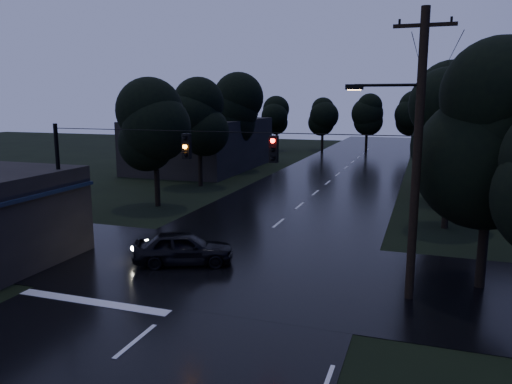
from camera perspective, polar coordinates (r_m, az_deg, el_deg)
The scene contains 15 objects.
main_road at distance 38.22m, azimuth 6.80°, elevation -0.12°, with size 12.00×120.00×0.02m, color black.
cross_street at distance 21.48m, azimuth -3.48°, elevation -8.56°, with size 60.00×9.00×0.02m, color black.
building_far_left at distance 51.77m, azimuth -6.12°, elevation 5.47°, with size 10.00×16.00×5.00m, color black.
utility_pole_main at distance 17.85m, azimuth 17.66°, elevation 4.36°, with size 3.50×0.30×10.00m.
utility_pole_far at distance 34.91m, azimuth 19.72°, elevation 4.76°, with size 2.00×0.30×7.50m.
anchor_pole_left at distance 23.76m, azimuth -21.50°, elevation 0.05°, with size 0.18×0.18×6.00m, color black.
span_signals at distance 19.24m, azimuth -3.25°, elevation 5.21°, with size 15.00×0.37×1.12m.
tree_corner_near at distance 19.91m, azimuth 25.44°, elevation 6.56°, with size 4.48×4.48×9.44m.
tree_left_a at distance 33.34m, azimuth -11.47°, elevation 7.27°, with size 3.92×3.92×8.26m.
tree_left_b at distance 40.68m, azimuth -6.50°, elevation 8.50°, with size 4.20×4.20×8.85m.
tree_left_c at distance 50.10m, azimuth -2.20°, elevation 9.36°, with size 4.48×4.48×9.44m.
tree_right_a at distance 28.82m, azimuth 21.45°, elevation 7.02°, with size 4.20×4.20×8.85m.
tree_right_b at distance 36.82m, azimuth 21.93°, elevation 8.19°, with size 4.48×4.48×9.44m.
tree_right_c at distance 46.83m, azimuth 22.11°, elevation 8.98°, with size 4.76×4.76×10.03m.
car at distance 21.84m, azimuth -8.26°, elevation -6.33°, with size 1.72×4.27×1.45m, color black.
Camera 1 is at (7.77, -6.76, 7.03)m, focal length 35.00 mm.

